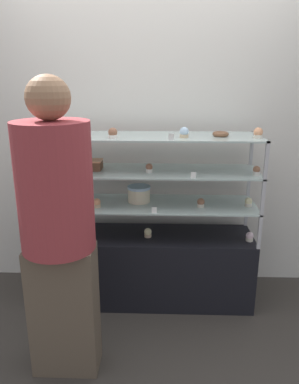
# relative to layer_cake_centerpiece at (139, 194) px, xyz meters

# --- Properties ---
(ground_plane) EXTENTS (20.00, 20.00, 0.00)m
(ground_plane) POSITION_rel_layer_cake_centerpiece_xyz_m (0.08, -0.04, -0.87)
(ground_plane) COLOR #38332D
(back_wall) EXTENTS (8.00, 0.05, 2.60)m
(back_wall) POSITION_rel_layer_cake_centerpiece_xyz_m (0.08, 0.34, 0.43)
(back_wall) COLOR silver
(back_wall) RESTS_ON ground_plane
(display_base) EXTENTS (1.59, 0.46, 0.56)m
(display_base) POSITION_rel_layer_cake_centerpiece_xyz_m (0.08, -0.04, -0.60)
(display_base) COLOR black
(display_base) RESTS_ON ground_plane
(display_riser_lower) EXTENTS (1.59, 0.46, 0.26)m
(display_riser_lower) POSITION_rel_layer_cake_centerpiece_xyz_m (0.08, -0.04, -0.08)
(display_riser_lower) COLOR #B7B7BC
(display_riser_lower) RESTS_ON display_base
(display_riser_middle) EXTENTS (1.59, 0.46, 0.26)m
(display_riser_middle) POSITION_rel_layer_cake_centerpiece_xyz_m (0.08, -0.04, 0.18)
(display_riser_middle) COLOR #B7B7BC
(display_riser_middle) RESTS_ON display_riser_lower
(display_riser_upper) EXTENTS (1.59, 0.46, 0.26)m
(display_riser_upper) POSITION_rel_layer_cake_centerpiece_xyz_m (0.08, -0.04, 0.44)
(display_riser_upper) COLOR #B7B7BC
(display_riser_upper) RESTS_ON display_riser_middle
(layer_cake_centerpiece) EXTENTS (0.17, 0.17, 0.12)m
(layer_cake_centerpiece) POSITION_rel_layer_cake_centerpiece_xyz_m (0.00, 0.00, 0.00)
(layer_cake_centerpiece) COLOR beige
(layer_cake_centerpiece) RESTS_ON display_riser_lower
(sheet_cake_frosted) EXTENTS (0.25, 0.14, 0.07)m
(sheet_cake_frosted) POSITION_rel_layer_cake_centerpiece_xyz_m (-0.40, -0.03, 0.23)
(sheet_cake_frosted) COLOR brown
(sheet_cake_frosted) RESTS_ON display_riser_middle
(cupcake_0) EXTENTS (0.06, 0.06, 0.07)m
(cupcake_0) POSITION_rel_layer_cake_centerpiece_xyz_m (-0.66, -0.15, -0.29)
(cupcake_0) COLOR white
(cupcake_0) RESTS_ON display_base
(cupcake_1) EXTENTS (0.06, 0.06, 0.07)m
(cupcake_1) POSITION_rel_layer_cake_centerpiece_xyz_m (0.07, -0.08, -0.29)
(cupcake_1) COLOR #CCB28C
(cupcake_1) RESTS_ON display_base
(cupcake_2) EXTENTS (0.06, 0.06, 0.07)m
(cupcake_2) POSITION_rel_layer_cake_centerpiece_xyz_m (0.83, -0.13, -0.29)
(cupcake_2) COLOR beige
(cupcake_2) RESTS_ON display_base
(price_tag_0) EXTENTS (0.04, 0.00, 0.04)m
(price_tag_0) POSITION_rel_layer_cake_centerpiece_xyz_m (-0.32, -0.25, -0.30)
(price_tag_0) COLOR white
(price_tag_0) RESTS_ON display_base
(cupcake_3) EXTENTS (0.05, 0.05, 0.07)m
(cupcake_3) POSITION_rel_layer_cake_centerpiece_xyz_m (-0.67, -0.13, -0.03)
(cupcake_3) COLOR beige
(cupcake_3) RESTS_ON display_riser_lower
(cupcake_4) EXTENTS (0.05, 0.05, 0.07)m
(cupcake_4) POSITION_rel_layer_cake_centerpiece_xyz_m (-0.30, -0.14, -0.03)
(cupcake_4) COLOR #CCB28C
(cupcake_4) RESTS_ON display_riser_lower
(cupcake_5) EXTENTS (0.05, 0.05, 0.07)m
(cupcake_5) POSITION_rel_layer_cake_centerpiece_xyz_m (0.46, -0.11, -0.03)
(cupcake_5) COLOR beige
(cupcake_5) RESTS_ON display_riser_lower
(cupcake_6) EXTENTS (0.05, 0.05, 0.07)m
(cupcake_6) POSITION_rel_layer_cake_centerpiece_xyz_m (0.81, -0.08, -0.03)
(cupcake_6) COLOR beige
(cupcake_6) RESTS_ON display_riser_lower
(price_tag_1) EXTENTS (0.04, 0.00, 0.04)m
(price_tag_1) POSITION_rel_layer_cake_centerpiece_xyz_m (0.12, -0.25, -0.04)
(price_tag_1) COLOR white
(price_tag_1) RESTS_ON display_riser_lower
(cupcake_7) EXTENTS (0.05, 0.05, 0.07)m
(cupcake_7) POSITION_rel_layer_cake_centerpiece_xyz_m (-0.65, -0.12, 0.23)
(cupcake_7) COLOR white
(cupcake_7) RESTS_ON display_riser_middle
(cupcake_8) EXTENTS (0.05, 0.05, 0.07)m
(cupcake_8) POSITION_rel_layer_cake_centerpiece_xyz_m (0.08, -0.11, 0.23)
(cupcake_8) COLOR white
(cupcake_8) RESTS_ON display_riser_middle
(cupcake_9) EXTENTS (0.05, 0.05, 0.07)m
(cupcake_9) POSITION_rel_layer_cake_centerpiece_xyz_m (0.83, -0.16, 0.23)
(cupcake_9) COLOR white
(cupcake_9) RESTS_ON display_riser_middle
(price_tag_2) EXTENTS (0.04, 0.00, 0.04)m
(price_tag_2) POSITION_rel_layer_cake_centerpiece_xyz_m (0.39, -0.25, 0.22)
(price_tag_2) COLOR white
(price_tag_2) RESTS_ON display_riser_middle
(cupcake_10) EXTENTS (0.06, 0.06, 0.07)m
(cupcake_10) POSITION_rel_layer_cake_centerpiece_xyz_m (-0.64, -0.16, 0.49)
(cupcake_10) COLOR #CCB28C
(cupcake_10) RESTS_ON display_riser_upper
(cupcake_11) EXTENTS (0.06, 0.06, 0.07)m
(cupcake_11) POSITION_rel_layer_cake_centerpiece_xyz_m (-0.17, -0.16, 0.49)
(cupcake_11) COLOR white
(cupcake_11) RESTS_ON display_riser_upper
(cupcake_12) EXTENTS (0.06, 0.06, 0.07)m
(cupcake_12) POSITION_rel_layer_cake_centerpiece_xyz_m (0.32, -0.12, 0.49)
(cupcake_12) COLOR #CCB28C
(cupcake_12) RESTS_ON display_riser_upper
(cupcake_13) EXTENTS (0.06, 0.06, 0.07)m
(cupcake_13) POSITION_rel_layer_cake_centerpiece_xyz_m (0.83, -0.12, 0.49)
(cupcake_13) COLOR beige
(cupcake_13) RESTS_ON display_riser_upper
(price_tag_3) EXTENTS (0.04, 0.00, 0.04)m
(price_tag_3) POSITION_rel_layer_cake_centerpiece_xyz_m (0.23, -0.25, 0.47)
(price_tag_3) COLOR white
(price_tag_3) RESTS_ON display_riser_upper
(donut_glazed) EXTENTS (0.11, 0.11, 0.03)m
(donut_glazed) POSITION_rel_layer_cake_centerpiece_xyz_m (0.59, -0.05, 0.47)
(donut_glazed) COLOR brown
(donut_glazed) RESTS_ON display_riser_upper
(customer_figure) EXTENTS (0.41, 0.41, 1.75)m
(customer_figure) POSITION_rel_layer_cake_centerpiece_xyz_m (-0.40, -0.82, 0.06)
(customer_figure) COLOR brown
(customer_figure) RESTS_ON ground_plane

